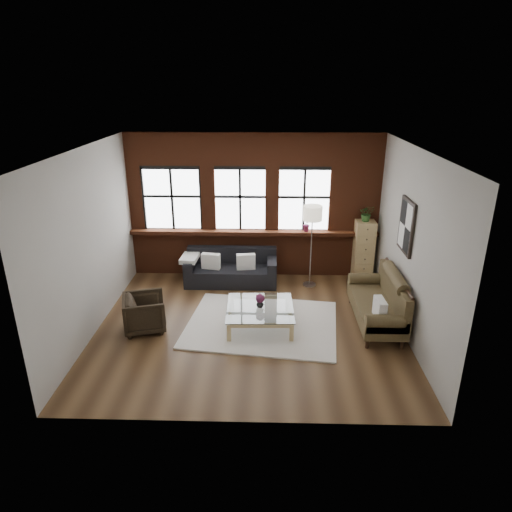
{
  "coord_description": "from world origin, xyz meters",
  "views": [
    {
      "loc": [
        0.32,
        -7.31,
        4.24
      ],
      "look_at": [
        0.1,
        0.6,
        1.15
      ],
      "focal_mm": 32.0,
      "sensor_mm": 36.0,
      "label": 1
    }
  ],
  "objects_px": {
    "vase": "(260,304)",
    "floor_lamp": "(311,244)",
    "armchair": "(145,313)",
    "dark_sofa": "(231,268)",
    "drawer_chest": "(363,251)",
    "coffee_table": "(260,317)",
    "vintage_settee": "(376,299)"
  },
  "relations": [
    {
      "from": "drawer_chest",
      "to": "vase",
      "type": "bearing_deg",
      "value": -135.82
    },
    {
      "from": "dark_sofa",
      "to": "armchair",
      "type": "relative_size",
      "value": 2.75
    },
    {
      "from": "dark_sofa",
      "to": "coffee_table",
      "type": "bearing_deg",
      "value": -70.39
    },
    {
      "from": "vase",
      "to": "floor_lamp",
      "type": "distance_m",
      "value": 2.16
    },
    {
      "from": "vintage_settee",
      "to": "coffee_table",
      "type": "height_order",
      "value": "vintage_settee"
    },
    {
      "from": "vintage_settee",
      "to": "vase",
      "type": "xyz_separation_m",
      "value": [
        -2.11,
        -0.16,
        -0.05
      ]
    },
    {
      "from": "vintage_settee",
      "to": "floor_lamp",
      "type": "bearing_deg",
      "value": 122.65
    },
    {
      "from": "vintage_settee",
      "to": "floor_lamp",
      "type": "relative_size",
      "value": 0.98
    },
    {
      "from": "dark_sofa",
      "to": "armchair",
      "type": "xyz_separation_m",
      "value": [
        -1.38,
        -2.05,
        -0.03
      ]
    },
    {
      "from": "vase",
      "to": "floor_lamp",
      "type": "xyz_separation_m",
      "value": [
        1.05,
        1.82,
        0.51
      ]
    },
    {
      "from": "dark_sofa",
      "to": "coffee_table",
      "type": "relative_size",
      "value": 1.67
    },
    {
      "from": "vintage_settee",
      "to": "dark_sofa",
      "type": "bearing_deg",
      "value": 148.15
    },
    {
      "from": "vintage_settee",
      "to": "vase",
      "type": "bearing_deg",
      "value": -175.64
    },
    {
      "from": "dark_sofa",
      "to": "vase",
      "type": "bearing_deg",
      "value": -70.39
    },
    {
      "from": "vase",
      "to": "floor_lamp",
      "type": "bearing_deg",
      "value": 59.97
    },
    {
      "from": "vintage_settee",
      "to": "armchair",
      "type": "relative_size",
      "value": 2.64
    },
    {
      "from": "armchair",
      "to": "coffee_table",
      "type": "relative_size",
      "value": 0.61
    },
    {
      "from": "armchair",
      "to": "drawer_chest",
      "type": "bearing_deg",
      "value": -77.3
    },
    {
      "from": "armchair",
      "to": "floor_lamp",
      "type": "relative_size",
      "value": 0.37
    },
    {
      "from": "drawer_chest",
      "to": "dark_sofa",
      "type": "bearing_deg",
      "value": -174.3
    },
    {
      "from": "floor_lamp",
      "to": "dark_sofa",
      "type": "bearing_deg",
      "value": 177.53
    },
    {
      "from": "vintage_settee",
      "to": "floor_lamp",
      "type": "xyz_separation_m",
      "value": [
        -1.06,
        1.66,
        0.46
      ]
    },
    {
      "from": "vintage_settee",
      "to": "vase",
      "type": "height_order",
      "value": "vintage_settee"
    },
    {
      "from": "armchair",
      "to": "drawer_chest",
      "type": "distance_m",
      "value": 4.91
    },
    {
      "from": "armchair",
      "to": "floor_lamp",
      "type": "xyz_separation_m",
      "value": [
        3.11,
        1.98,
        0.64
      ]
    },
    {
      "from": "armchair",
      "to": "vase",
      "type": "height_order",
      "value": "armchair"
    },
    {
      "from": "coffee_table",
      "to": "drawer_chest",
      "type": "xyz_separation_m",
      "value": [
        2.25,
        2.18,
        0.49
      ]
    },
    {
      "from": "vase",
      "to": "drawer_chest",
      "type": "relative_size",
      "value": 0.11
    },
    {
      "from": "dark_sofa",
      "to": "floor_lamp",
      "type": "distance_m",
      "value": 1.83
    },
    {
      "from": "dark_sofa",
      "to": "vase",
      "type": "height_order",
      "value": "dark_sofa"
    },
    {
      "from": "drawer_chest",
      "to": "floor_lamp",
      "type": "xyz_separation_m",
      "value": [
        -1.2,
        -0.37,
        0.29
      ]
    },
    {
      "from": "coffee_table",
      "to": "vase",
      "type": "xyz_separation_m",
      "value": [
        0.0,
        0.0,
        0.27
      ]
    }
  ]
}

